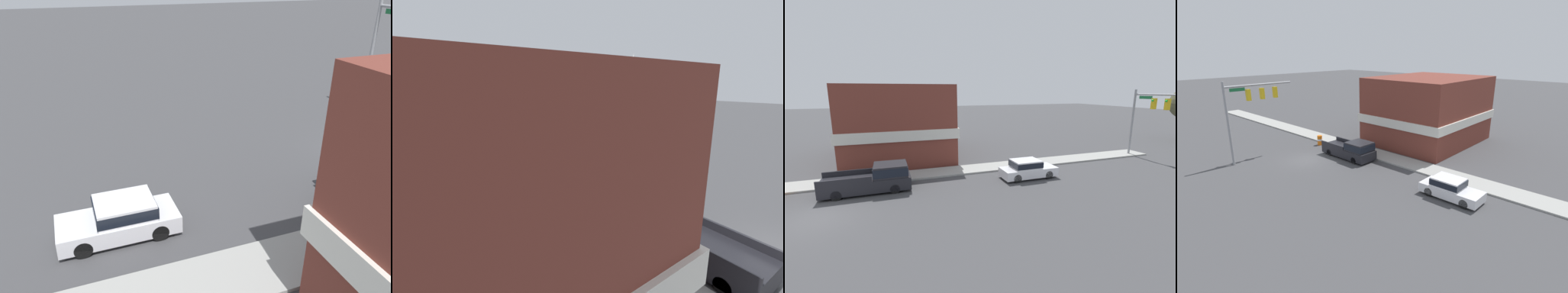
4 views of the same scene
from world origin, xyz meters
TOP-DOWN VIEW (x-y plane):
  - far_signal_assembly at (-3.15, 28.41)m, footprint 6.66×0.49m
  - car_lead at (-2.20, 14.13)m, footprint 1.81×4.46m
  - pickup_truck_parked at (-3.25, 2.85)m, footprint 2.11×5.74m
  - church_steeple at (22.02, 30.59)m, footprint 2.33×2.33m
  - backdrop_tree_left_far at (-8.83, 41.80)m, footprint 4.05×4.05m
  - backdrop_tree_left_mid at (1.23, 41.99)m, footprint 4.90×4.90m
  - backdrop_tree_center at (10.61, 45.35)m, footprint 6.37×6.37m

SIDE VIEW (x-z plane):
  - car_lead at x=-2.20m, z-range 0.03..1.52m
  - pickup_truck_parked at x=-3.25m, z-range -0.01..1.84m
  - backdrop_tree_left_mid at x=1.23m, z-range 1.19..8.50m
  - far_signal_assembly at x=-3.15m, z-range 1.61..8.56m
  - backdrop_tree_left_far at x=-8.83m, z-range 1.52..8.68m
  - backdrop_tree_center at x=10.61m, z-range 1.49..10.85m
  - church_steeple at x=22.02m, z-range 0.28..12.42m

